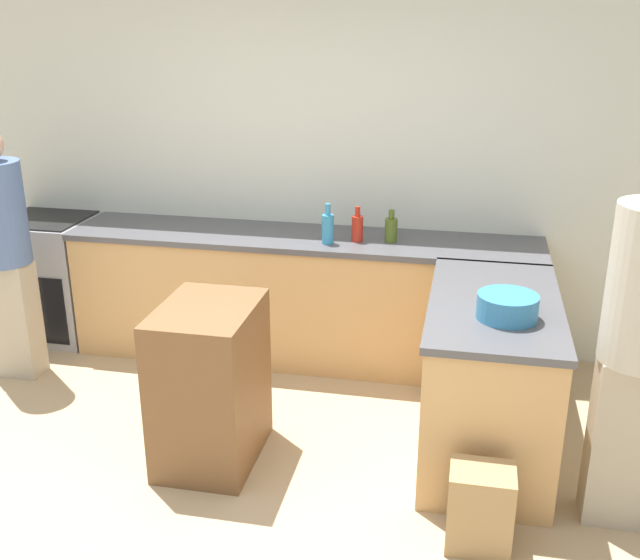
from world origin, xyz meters
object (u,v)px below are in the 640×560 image
range_oven (51,277)px  olive_oil_bottle (391,229)px  mixing_bowl (507,307)px  person_by_range (3,248)px  hot_sauce_bottle (357,227)px  island_table (210,384)px  paper_bag (480,508)px  dish_soap_bottle (328,228)px

range_oven → olive_oil_bottle: 2.59m
mixing_bowl → person_by_range: bearing=170.3°
range_oven → hot_sauce_bottle: bearing=-1.3°
island_table → paper_bag: size_ratio=2.21×
paper_bag → dish_soap_bottle: bearing=122.1°
dish_soap_bottle → person_by_range: person_by_range is taller
range_oven → mixing_bowl: bearing=-20.2°
island_table → olive_oil_bottle: (0.81, 1.33, 0.54)m
range_oven → hot_sauce_bottle: hot_sauce_bottle is taller
hot_sauce_bottle → olive_oil_bottle: hot_sauce_bottle is taller
olive_oil_bottle → person_by_range: person_by_range is taller
island_table → hot_sauce_bottle: size_ratio=3.80×
hot_sauce_bottle → dish_soap_bottle: (-0.18, -0.09, 0.01)m
range_oven → person_by_range: size_ratio=0.55×
dish_soap_bottle → olive_oil_bottle: size_ratio=1.24×
range_oven → person_by_range: bearing=-81.5°
paper_bag → range_oven: bearing=150.4°
dish_soap_bottle → olive_oil_bottle: dish_soap_bottle is taller
range_oven → person_by_range: 0.80m
island_table → mixing_bowl: mixing_bowl is taller
hot_sauce_bottle → person_by_range: (-2.22, -0.60, -0.10)m
person_by_range → dish_soap_bottle: bearing=14.1°
hot_sauce_bottle → olive_oil_bottle: 0.22m
hot_sauce_bottle → olive_oil_bottle: (0.22, 0.03, -0.01)m
dish_soap_bottle → mixing_bowl: bearing=-43.3°
olive_oil_bottle → person_by_range: size_ratio=0.13×
mixing_bowl → range_oven: bearing=159.8°
island_table → dish_soap_bottle: (0.41, 1.20, 0.56)m
person_by_range → range_oven: bearing=98.5°
olive_oil_bottle → dish_soap_bottle: bearing=-162.6°
mixing_bowl → hot_sauce_bottle: 1.47m
mixing_bowl → paper_bag: mixing_bowl is taller
range_oven → island_table: bearing=-37.9°
range_oven → olive_oil_bottle: (2.53, -0.02, 0.53)m
island_table → paper_bag: island_table is taller
dish_soap_bottle → olive_oil_bottle: bearing=17.4°
range_oven → island_table: 2.19m
mixing_bowl → olive_oil_bottle: 1.38m
olive_oil_bottle → paper_bag: size_ratio=0.53×
island_table → person_by_range: size_ratio=0.54×
dish_soap_bottle → olive_oil_bottle: 0.42m
range_oven → dish_soap_bottle: (2.13, -0.14, 0.55)m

